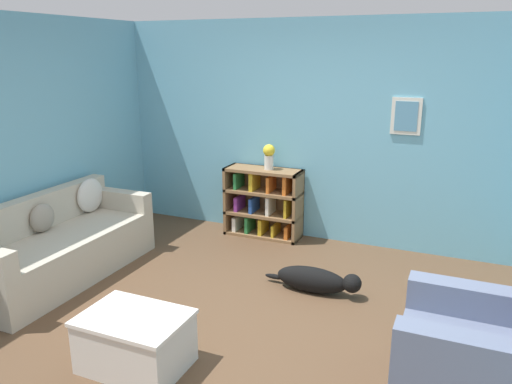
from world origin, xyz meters
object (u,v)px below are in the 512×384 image
Objects in this scene: dog at (316,280)px; vase at (269,155)px; couch at (58,247)px; bookshelf at (264,203)px; recliner_chair at (485,356)px; coffee_table at (135,340)px.

dog is 3.19× the size of vase.
couch is 6.62× the size of vase.
vase is at bearing 51.14° from couch.
vase reaches higher than dog.
bookshelf is 1.65m from dog.
bookshelf is 0.86× the size of recliner_chair.
recliner_chair is at bearing -43.99° from vase.
bookshelf reaches higher than couch.
recliner_chair is at bearing -43.36° from bookshelf.
dog is (-1.44, 1.12, -0.25)m from recliner_chair.
bookshelf is at bearing 130.49° from dog.
bookshelf is 0.97× the size of dog.
vase is (1.54, 1.91, 0.71)m from couch.
coffee_table is 2.98m from vase.
couch is 3.98m from recliner_chair.
recliner_chair reaches higher than couch.
dog is (0.87, 1.65, -0.09)m from coffee_table.
dog is at bearing -49.51° from bookshelf.
couch is 2.42m from bookshelf.
couch is at bearing 173.85° from recliner_chair.
coffee_table is at bearing -117.76° from dog.
dog is (2.52, 0.69, -0.19)m from couch.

